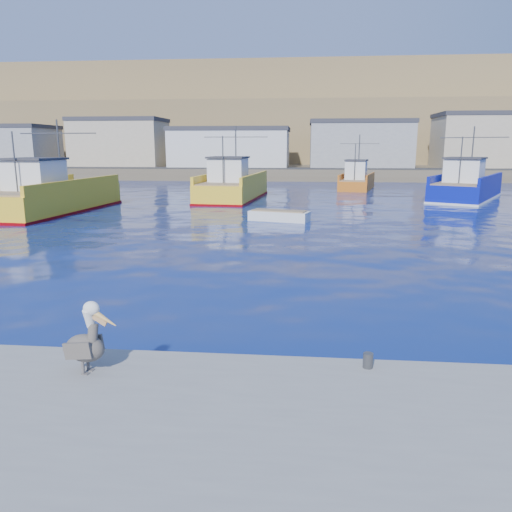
{
  "coord_description": "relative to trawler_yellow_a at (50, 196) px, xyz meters",
  "views": [
    {
      "loc": [
        1.69,
        -12.68,
        4.75
      ],
      "look_at": [
        0.23,
        2.36,
        1.43
      ],
      "focal_mm": 35.0,
      "sensor_mm": 36.0,
      "label": 1
    }
  ],
  "objects": [
    {
      "name": "ground",
      "position": [
        16.93,
        -22.46,
        -1.16
      ],
      "size": [
        260.0,
        260.0,
        0.0
      ],
      "primitive_type": "plane",
      "color": "navy",
      "rests_on": "ground"
    },
    {
      "name": "dock_bollards",
      "position": [
        17.53,
        -25.86,
        -0.51
      ],
      "size": [
        36.2,
        0.2,
        0.3
      ],
      "color": "#4C4C4C",
      "rests_on": "dock"
    },
    {
      "name": "far_shore",
      "position": [
        16.93,
        86.75,
        7.82
      ],
      "size": [
        200.0,
        81.0,
        24.0
      ],
      "color": "brown",
      "rests_on": "ground"
    },
    {
      "name": "trawler_yellow_a",
      "position": [
        0.0,
        0.0,
        0.0
      ],
      "size": [
        6.17,
        13.83,
        6.8
      ],
      "color": "yellow",
      "rests_on": "ground"
    },
    {
      "name": "trawler_yellow_b",
      "position": [
        12.01,
        10.63,
        -0.04
      ],
      "size": [
        6.03,
        13.08,
        6.7
      ],
      "color": "yellow",
      "rests_on": "ground"
    },
    {
      "name": "trawler_blue",
      "position": [
        33.34,
        12.38,
        -0.07
      ],
      "size": [
        9.54,
        12.92,
        6.65
      ],
      "color": "#081392",
      "rests_on": "ground"
    },
    {
      "name": "boat_orange",
      "position": [
        24.48,
        22.54,
        -0.13
      ],
      "size": [
        4.9,
        8.83,
        6.08
      ],
      "color": "#C76116",
      "rests_on": "ground"
    },
    {
      "name": "skiff_mid",
      "position": [
        17.0,
        -2.77,
        -0.89
      ],
      "size": [
        4.11,
        2.36,
        0.85
      ],
      "color": "silver",
      "rests_on": "ground"
    },
    {
      "name": "pelican",
      "position": [
        14.55,
        -26.58,
        -0.05
      ],
      "size": [
        1.17,
        0.58,
        1.44
      ],
      "color": "#595451",
      "rests_on": "dock"
    }
  ]
}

